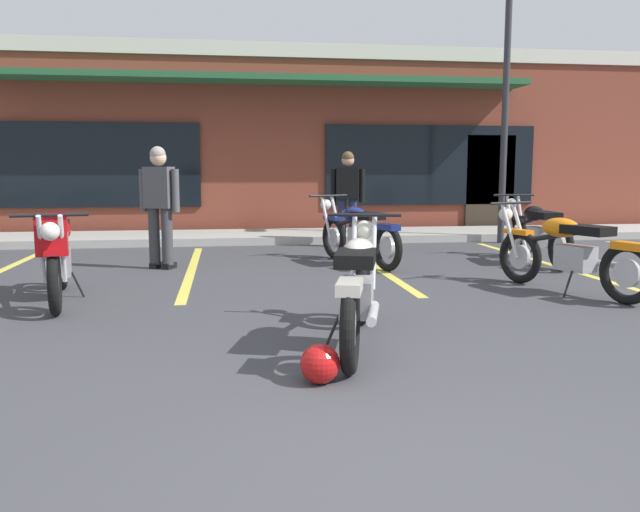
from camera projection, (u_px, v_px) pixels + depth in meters
name	position (u px, v px, depth m)	size (l,w,h in m)	color
ground_plane	(316.00, 320.00, 5.95)	(80.00, 80.00, 0.00)	#3D3D42
sidewalk_kerb	(268.00, 236.00, 12.66)	(22.00, 1.80, 0.14)	#A8A59E
brick_storefront_building	(257.00, 144.00, 16.19)	(18.03, 6.39, 3.94)	brown
painted_stall_lines	(284.00, 267.00, 9.14)	(12.90, 4.80, 0.01)	#DBCC4C
motorcycle_foreground_classic	(358.00, 287.00, 5.07)	(0.88, 2.07, 0.98)	black
motorcycle_red_sportbike	(537.00, 232.00, 9.52)	(0.66, 2.11, 0.98)	black
motorcycle_black_cruiser	(57.00, 252.00, 6.64)	(0.80, 2.09, 0.98)	black
motorcycle_blue_standard	(358.00, 233.00, 9.39)	(1.04, 2.02, 0.98)	black
motorcycle_green_cafe_racer	(568.00, 251.00, 7.23)	(1.06, 2.01, 0.98)	black
person_in_black_shirt	(348.00, 193.00, 11.44)	(0.61, 0.34, 1.68)	black
person_in_shorts_foreground	(160.00, 200.00, 8.90)	(0.58, 0.39, 1.68)	black
helmet_on_pavement	(320.00, 364.00, 4.19)	(0.26, 0.26, 0.26)	#B71414
parking_lot_lamp_post	(509.00, 70.00, 11.67)	(0.24, 0.76, 4.82)	#2D2D33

